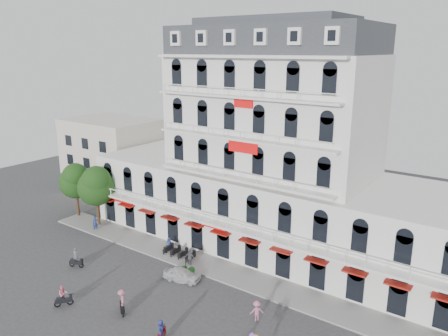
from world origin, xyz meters
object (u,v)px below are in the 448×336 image
parked_car (182,274)px  rider_west (76,258)px  rider_east (161,331)px  rider_southwest (63,296)px  rider_center (122,301)px

parked_car → rider_west: 11.91m
rider_east → parked_car: bearing=7.1°
rider_west → rider_southwest: size_ratio=1.08×
rider_southwest → rider_east: (10.77, 1.38, -0.01)m
rider_east → rider_center: 5.65m
rider_southwest → rider_east: bearing=-48.5°
parked_car → rider_east: (5.02, -8.33, 0.37)m
rider_west → rider_center: 10.88m
rider_west → rider_southwest: (5.28, -5.22, 0.02)m
parked_car → rider_southwest: rider_southwest is taller
parked_car → rider_center: bearing=162.3°
rider_center → rider_west: bearing=-158.1°
rider_southwest → rider_east: size_ratio=0.99×
rider_southwest → rider_east: rider_east is taller
rider_west → rider_center: (10.48, -2.90, 0.22)m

